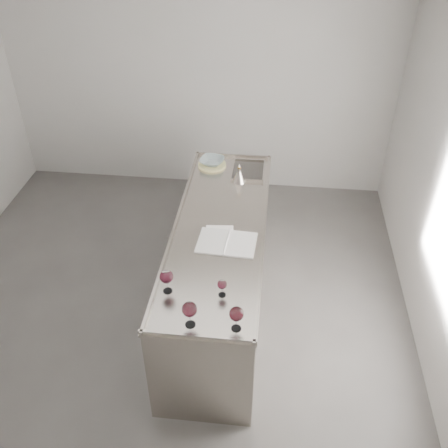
# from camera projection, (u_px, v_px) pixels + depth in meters

# --- Properties ---
(room_shell) EXTENTS (4.54, 5.04, 2.84)m
(room_shell) POSITION_uv_depth(u_px,v_px,m) (147.00, 197.00, 3.67)
(room_shell) COLOR #4B4846
(room_shell) RESTS_ON ground
(counter) EXTENTS (0.77, 2.42, 0.97)m
(counter) POSITION_uv_depth(u_px,v_px,m) (220.00, 269.00, 4.42)
(counter) COLOR #9F978F
(counter) RESTS_ON ground
(wine_glass_left) EXTENTS (0.10, 0.10, 0.19)m
(wine_glass_left) POSITION_uv_depth(u_px,v_px,m) (166.00, 277.00, 3.46)
(wine_glass_left) COLOR white
(wine_glass_left) RESTS_ON counter
(wine_glass_middle) EXTENTS (0.10, 0.10, 0.20)m
(wine_glass_middle) POSITION_uv_depth(u_px,v_px,m) (190.00, 310.00, 3.21)
(wine_glass_middle) COLOR white
(wine_glass_middle) RESTS_ON counter
(wine_glass_right) EXTENTS (0.10, 0.10, 0.19)m
(wine_glass_right) POSITION_uv_depth(u_px,v_px,m) (236.00, 314.00, 3.18)
(wine_glass_right) COLOR white
(wine_glass_right) RESTS_ON counter
(wine_glass_small) EXTENTS (0.07, 0.07, 0.14)m
(wine_glass_small) POSITION_uv_depth(u_px,v_px,m) (222.00, 285.00, 3.45)
(wine_glass_small) COLOR white
(wine_glass_small) RESTS_ON counter
(notebook) EXTENTS (0.48, 0.35, 0.02)m
(notebook) POSITION_uv_depth(u_px,v_px,m) (227.00, 243.00, 3.97)
(notebook) COLOR silver
(notebook) RESTS_ON counter
(loose_paper_top) EXTENTS (0.25, 0.34, 0.00)m
(loose_paper_top) POSITION_uv_depth(u_px,v_px,m) (219.00, 237.00, 4.03)
(loose_paper_top) COLOR silver
(loose_paper_top) RESTS_ON counter
(trivet) EXTENTS (0.33, 0.33, 0.02)m
(trivet) POSITION_uv_depth(u_px,v_px,m) (212.00, 165.00, 4.94)
(trivet) COLOR beige
(trivet) RESTS_ON counter
(ceramic_bowl) EXTENTS (0.27, 0.27, 0.06)m
(ceramic_bowl) POSITION_uv_depth(u_px,v_px,m) (212.00, 161.00, 4.92)
(ceramic_bowl) COLOR #84979A
(ceramic_bowl) RESTS_ON trivet
(wine_funnel) EXTENTS (0.13, 0.13, 0.19)m
(wine_funnel) POSITION_uv_depth(u_px,v_px,m) (239.00, 176.00, 4.68)
(wine_funnel) COLOR #AAA298
(wine_funnel) RESTS_ON counter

